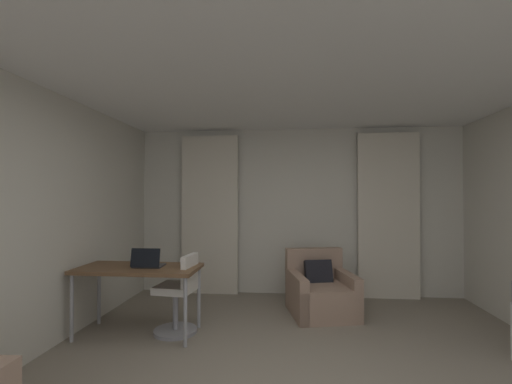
{
  "coord_description": "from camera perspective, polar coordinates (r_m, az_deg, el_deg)",
  "views": [
    {
      "loc": [
        -0.1,
        -2.52,
        1.53
      ],
      "look_at": [
        -0.49,
        1.46,
        1.58
      ],
      "focal_mm": 24.38,
      "sensor_mm": 36.0,
      "label": 1
    }
  ],
  "objects": [
    {
      "name": "curtain_right_panel",
      "position": [
        5.63,
        20.89,
        -3.58
      ],
      "size": [
        0.9,
        0.06,
        2.5
      ],
      "color": "beige",
      "rests_on": "ground"
    },
    {
      "name": "curtain_left_panel",
      "position": [
        5.58,
        -7.59,
        -3.65
      ],
      "size": [
        0.9,
        0.06,
        2.5
      ],
      "color": "beige",
      "rests_on": "ground"
    },
    {
      "name": "desk_chair",
      "position": [
        4.17,
        -12.55,
        -16.59
      ],
      "size": [
        0.48,
        0.48,
        0.88
      ],
      "color": "gray",
      "rests_on": "ground"
    },
    {
      "name": "desk",
      "position": [
        4.18,
        -18.68,
        -12.42
      ],
      "size": [
        1.33,
        0.63,
        0.75
      ],
      "color": "brown",
      "rests_on": "ground"
    },
    {
      "name": "armchair",
      "position": [
        4.8,
        10.54,
        -15.97
      ],
      "size": [
        0.94,
        0.99,
        0.81
      ],
      "color": "#997A66",
      "rests_on": "ground"
    },
    {
      "name": "wall_window",
      "position": [
        5.56,
        6.69,
        -3.15
      ],
      "size": [
        5.12,
        0.06,
        2.6
      ],
      "color": "beige",
      "rests_on": "ground"
    },
    {
      "name": "ceiling",
      "position": [
        2.75,
        7.88,
        22.82
      ],
      "size": [
        5.12,
        6.12,
        0.06
      ],
      "primitive_type": "cube",
      "color": "white",
      "rests_on": "wall_left"
    },
    {
      "name": "laptop",
      "position": [
        4.11,
        -17.33,
        -11.06
      ],
      "size": [
        0.33,
        0.26,
        0.22
      ],
      "color": "#2D2D33",
      "rests_on": "desk"
    }
  ]
}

